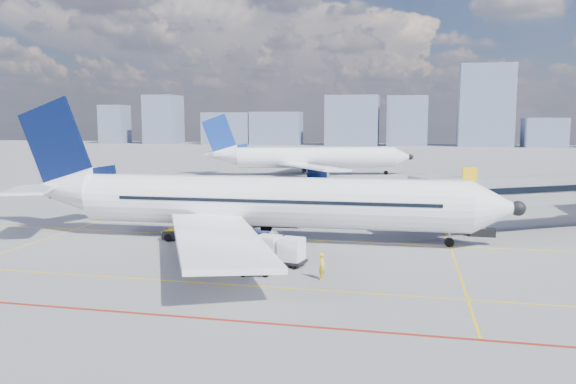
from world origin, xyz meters
name	(u,v)px	position (x,y,z in m)	size (l,w,h in m)	color
ground	(258,261)	(0.00, 0.00, 0.00)	(420.00, 420.00, 0.00)	gray
apron_markings	(234,275)	(-0.58, -3.91, 0.01)	(90.00, 35.12, 0.01)	yellow
jet_bridge	(552,190)	(23.51, 16.91, 3.74)	(23.55, 15.78, 6.30)	gray
distant_skyline	(384,120)	(0.36, 190.00, 10.06)	(240.42, 14.91, 31.38)	slate
main_aircraft	(250,202)	(-2.74, 7.40, 3.22)	(44.00, 38.33, 12.82)	white
second_aircraft	(307,158)	(-7.97, 64.12, 3.22)	(38.62, 33.10, 11.47)	white
baggage_tug	(253,265)	(0.63, -3.51, 0.67)	(2.17, 1.51, 1.40)	white
cargo_dolly	(280,250)	(1.74, -0.56, 1.09)	(3.90, 2.37, 1.99)	black
belt_loader	(192,232)	(-7.48, 5.94, 0.68)	(6.53, 2.27, 2.62)	black
ramp_worker	(322,266)	(5.23, -3.56, 0.86)	(0.63, 0.41, 1.71)	yellow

